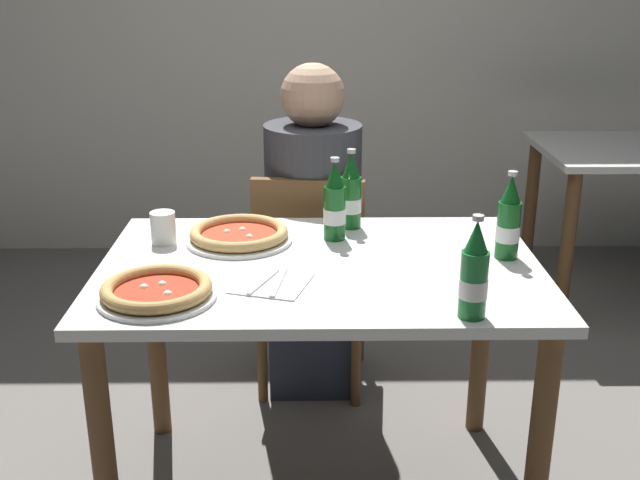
{
  "coord_description": "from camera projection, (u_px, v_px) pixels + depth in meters",
  "views": [
    {
      "loc": [
        -0.03,
        -1.96,
        1.52
      ],
      "look_at": [
        0.0,
        0.05,
        0.8
      ],
      "focal_mm": 43.34,
      "sensor_mm": 36.0,
      "label": 1
    }
  ],
  "objects": [
    {
      "name": "back_wall_tiled",
      "position": [
        315.0,
        8.0,
        3.99
      ],
      "size": [
        7.0,
        0.1,
        2.6
      ],
      "primitive_type": "cube",
      "color": "silver",
      "rests_on": "ground_plane"
    },
    {
      "name": "dining_table_main",
      "position": [
        320.0,
        302.0,
        2.14
      ],
      "size": [
        1.2,
        0.8,
        0.75
      ],
      "color": "silver",
      "rests_on": "ground_plane"
    },
    {
      "name": "chair_behind_table",
      "position": [
        311.0,
        271.0,
        2.77
      ],
      "size": [
        0.44,
        0.44,
        0.85
      ],
      "rotation": [
        0.0,
        0.0,
        3.04
      ],
      "color": "brown",
      "rests_on": "ground_plane"
    },
    {
      "name": "diner_seated",
      "position": [
        313.0,
        239.0,
        2.78
      ],
      "size": [
        0.34,
        0.34,
        1.21
      ],
      "color": "#2D3342",
      "rests_on": "ground_plane"
    },
    {
      "name": "dining_table_background",
      "position": [
        627.0,
        181.0,
        3.48
      ],
      "size": [
        0.8,
        0.7,
        0.75
      ],
      "color": "silver",
      "rests_on": "ground_plane"
    },
    {
      "name": "pizza_margherita_near",
      "position": [
        239.0,
        235.0,
        2.26
      ],
      "size": [
        0.31,
        0.31,
        0.04
      ],
      "color": "white",
      "rests_on": "dining_table_main"
    },
    {
      "name": "pizza_marinara_far",
      "position": [
        157.0,
        291.0,
        1.87
      ],
      "size": [
        0.29,
        0.29,
        0.04
      ],
      "color": "white",
      "rests_on": "dining_table_main"
    },
    {
      "name": "beer_bottle_left",
      "position": [
        474.0,
        275.0,
        1.75
      ],
      "size": [
        0.07,
        0.07,
        0.25
      ],
      "color": "#196B2D",
      "rests_on": "dining_table_main"
    },
    {
      "name": "beer_bottle_center",
      "position": [
        509.0,
        222.0,
        2.11
      ],
      "size": [
        0.07,
        0.07,
        0.25
      ],
      "color": "#14591E",
      "rests_on": "dining_table_main"
    },
    {
      "name": "beer_bottle_right",
      "position": [
        335.0,
        205.0,
        2.26
      ],
      "size": [
        0.07,
        0.07,
        0.25
      ],
      "color": "#14591E",
      "rests_on": "dining_table_main"
    },
    {
      "name": "beer_bottle_extra",
      "position": [
        351.0,
        195.0,
        2.36
      ],
      "size": [
        0.07,
        0.07,
        0.25
      ],
      "color": "#14591E",
      "rests_on": "dining_table_main"
    },
    {
      "name": "napkin_with_cutlery",
      "position": [
        271.0,
        283.0,
        1.97
      ],
      "size": [
        0.22,
        0.22,
        0.01
      ],
      "color": "white",
      "rests_on": "dining_table_main"
    },
    {
      "name": "paper_cup",
      "position": [
        163.0,
        228.0,
        2.24
      ],
      "size": [
        0.07,
        0.07,
        0.09
      ],
      "primitive_type": "cylinder",
      "color": "white",
      "rests_on": "dining_table_main"
    }
  ]
}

